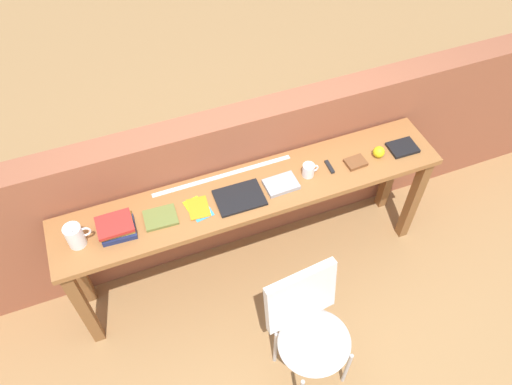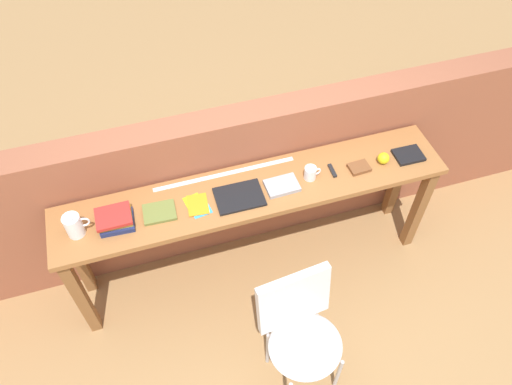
% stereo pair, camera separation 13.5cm
% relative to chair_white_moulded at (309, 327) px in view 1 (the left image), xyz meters
% --- Properties ---
extents(ground_plane, '(40.00, 40.00, 0.00)m').
position_rel_chair_white_moulded_xyz_m(ground_plane, '(-0.03, 0.52, -0.53)').
color(ground_plane, '#9E7547').
extents(brick_wall_back, '(6.00, 0.20, 1.21)m').
position_rel_chair_white_moulded_xyz_m(brick_wall_back, '(-0.03, 1.16, 0.08)').
color(brick_wall_back, '#935138').
rests_on(brick_wall_back, ground).
extents(sideboard, '(2.50, 0.44, 0.88)m').
position_rel_chair_white_moulded_xyz_m(sideboard, '(-0.03, 0.82, 0.21)').
color(sideboard, '#996033').
rests_on(sideboard, ground).
extents(chair_white_moulded, '(0.48, 0.49, 0.89)m').
position_rel_chair_white_moulded_xyz_m(chair_white_moulded, '(0.00, 0.00, 0.00)').
color(chair_white_moulded, silver).
rests_on(chair_white_moulded, ground).
extents(pitcher_white, '(0.14, 0.10, 0.18)m').
position_rel_chair_white_moulded_xyz_m(pitcher_white, '(-1.11, 0.80, 0.43)').
color(pitcher_white, white).
rests_on(pitcher_white, sideboard).
extents(book_stack_leftmost, '(0.21, 0.18, 0.08)m').
position_rel_chair_white_moulded_xyz_m(book_stack_leftmost, '(-0.88, 0.80, 0.40)').
color(book_stack_leftmost, navy).
rests_on(book_stack_leftmost, sideboard).
extents(magazine_cycling, '(0.20, 0.16, 0.02)m').
position_rel_chair_white_moulded_xyz_m(magazine_cycling, '(-0.63, 0.80, 0.36)').
color(magazine_cycling, olive).
rests_on(magazine_cycling, sideboard).
extents(pamphlet_pile_colourful, '(0.15, 0.19, 0.01)m').
position_rel_chair_white_moulded_xyz_m(pamphlet_pile_colourful, '(-0.40, 0.79, 0.36)').
color(pamphlet_pile_colourful, '#3399D8').
rests_on(pamphlet_pile_colourful, sideboard).
extents(book_open_centre, '(0.30, 0.22, 0.02)m').
position_rel_chair_white_moulded_xyz_m(book_open_centre, '(-0.14, 0.78, 0.36)').
color(book_open_centre, black).
rests_on(book_open_centre, sideboard).
extents(book_grey_hardcover, '(0.21, 0.15, 0.03)m').
position_rel_chair_white_moulded_xyz_m(book_grey_hardcover, '(0.14, 0.78, 0.37)').
color(book_grey_hardcover, '#9E9EA3').
rests_on(book_grey_hardcover, sideboard).
extents(mug, '(0.11, 0.08, 0.09)m').
position_rel_chair_white_moulded_xyz_m(mug, '(0.33, 0.80, 0.40)').
color(mug, white).
rests_on(mug, sideboard).
extents(multitool_folded, '(0.03, 0.11, 0.02)m').
position_rel_chair_white_moulded_xyz_m(multitool_folded, '(0.49, 0.81, 0.36)').
color(multitool_folded, black).
rests_on(multitool_folded, sideboard).
extents(leather_journal_brown, '(0.13, 0.11, 0.02)m').
position_rel_chair_white_moulded_xyz_m(leather_journal_brown, '(0.66, 0.78, 0.37)').
color(leather_journal_brown, brown).
rests_on(leather_journal_brown, sideboard).
extents(sports_ball_small, '(0.08, 0.08, 0.08)m').
position_rel_chair_white_moulded_xyz_m(sports_ball_small, '(0.83, 0.78, 0.39)').
color(sports_ball_small, yellow).
rests_on(sports_ball_small, sideboard).
extents(book_repair_rightmost, '(0.19, 0.15, 0.02)m').
position_rel_chair_white_moulded_xyz_m(book_repair_rightmost, '(1.02, 0.78, 0.36)').
color(book_repair_rightmost, black).
rests_on(book_repair_rightmost, sideboard).
extents(ruler_metal_back_edge, '(0.92, 0.03, 0.00)m').
position_rel_chair_white_moulded_xyz_m(ruler_metal_back_edge, '(-0.18, 0.99, 0.35)').
color(ruler_metal_back_edge, silver).
rests_on(ruler_metal_back_edge, sideboard).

